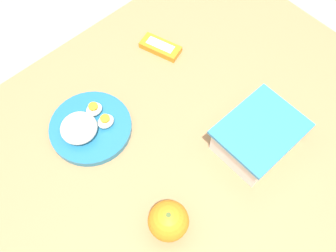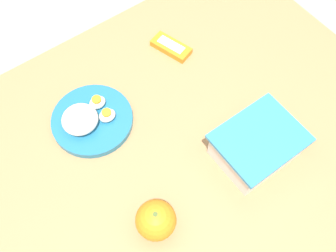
{
  "view_description": "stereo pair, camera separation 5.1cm",
  "coord_description": "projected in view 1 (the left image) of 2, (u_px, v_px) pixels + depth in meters",
  "views": [
    {
      "loc": [
        0.25,
        0.3,
        1.63
      ],
      "look_at": [
        -0.05,
        -0.04,
        0.81
      ],
      "focal_mm": 42.0,
      "sensor_mm": 36.0,
      "label": 1
    },
    {
      "loc": [
        0.21,
        0.33,
        1.63
      ],
      "look_at": [
        -0.05,
        -0.04,
        0.81
      ],
      "focal_mm": 42.0,
      "sensor_mm": 36.0,
      "label": 2
    }
  ],
  "objects": [
    {
      "name": "candy_bar",
      "position": [
        160.0,
        47.0,
        1.08
      ],
      "size": [
        0.08,
        0.12,
        0.02
      ],
      "color": "orange",
      "rests_on": "table"
    },
    {
      "name": "orange_fruit",
      "position": [
        168.0,
        221.0,
        0.82
      ],
      "size": [
        0.09,
        0.09,
        0.09
      ],
      "color": "orange",
      "rests_on": "table"
    },
    {
      "name": "food_container",
      "position": [
        257.0,
        137.0,
        0.92
      ],
      "size": [
        0.19,
        0.15,
        0.08
      ],
      "color": "white",
      "rests_on": "table"
    },
    {
      "name": "table",
      "position": [
        162.0,
        167.0,
        1.0
      ],
      "size": [
        1.25,
        0.88,
        0.78
      ],
      "color": "#AD7F51",
      "rests_on": "ground_plane"
    },
    {
      "name": "ground_plane",
      "position": [
        164.0,
        234.0,
        1.62
      ],
      "size": [
        10.0,
        10.0,
        0.0
      ],
      "primitive_type": "plane",
      "color": "#B2A899"
    },
    {
      "name": "rice_plate",
      "position": [
        88.0,
        127.0,
        0.95
      ],
      "size": [
        0.2,
        0.2,
        0.07
      ],
      "color": "teal",
      "rests_on": "table"
    }
  ]
}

